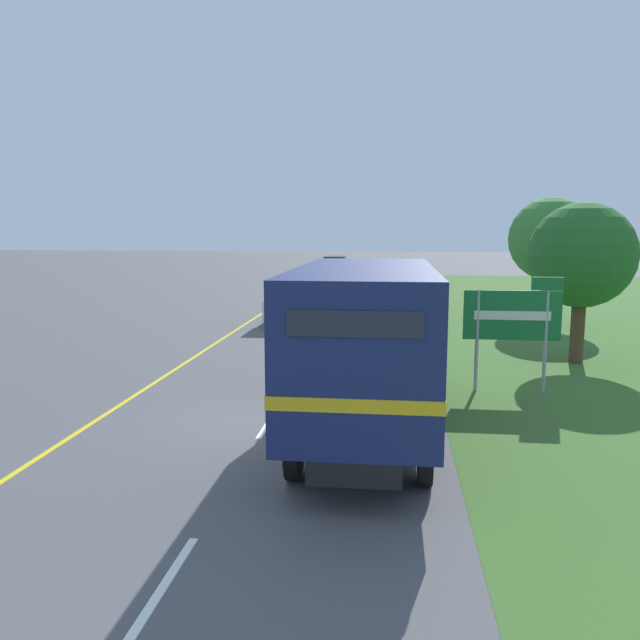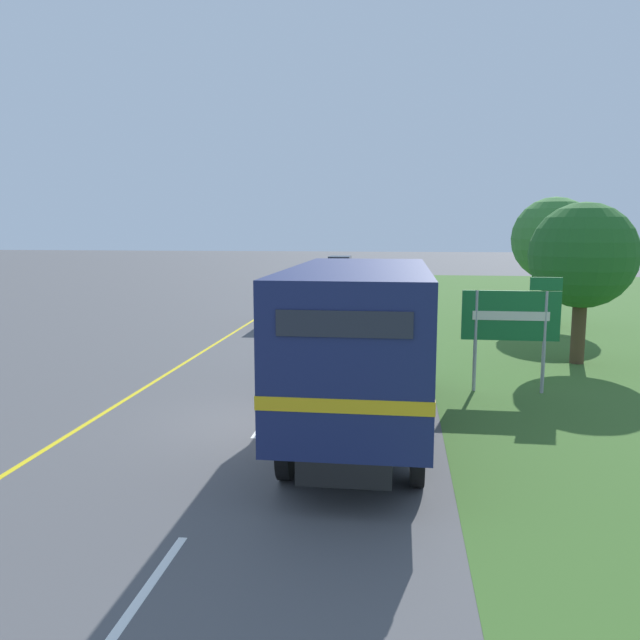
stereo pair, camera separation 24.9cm
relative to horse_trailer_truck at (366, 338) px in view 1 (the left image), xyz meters
The scene contains 15 objects.
ground_plane 2.83m from the horse_trailer_truck, behind, with size 200.00×200.00×0.00m, color #515154.
edge_line_yellow 14.60m from the horse_trailer_truck, 113.47° to the left, with size 0.12×60.94×0.01m, color yellow.
centre_dash_nearest 6.63m from the horse_trailer_truck, 109.01° to the right, with size 0.12×2.60×0.01m, color white.
centre_dash_near 2.88m from the horse_trailer_truck, 163.76° to the left, with size 0.12×2.60×0.01m, color white.
centre_dash_mid_a 7.73m from the horse_trailer_truck, 106.01° to the left, with size 0.12×2.60×0.01m, color white.
centre_dash_mid_b 14.09m from the horse_trailer_truck, 98.52° to the left, with size 0.12×2.60×0.01m, color white.
centre_dash_far 20.60m from the horse_trailer_truck, 95.78° to the left, with size 0.12×2.60×0.01m, color white.
centre_dash_farthest 27.15m from the horse_trailer_truck, 94.38° to the left, with size 0.12×2.60×0.01m, color white.
horse_trailer_truck is the anchor object (origin of this frame).
lead_car_white 14.68m from the horse_trailer_truck, 105.04° to the left, with size 1.80×3.90×1.90m.
lead_car_white_ahead 24.28m from the horse_trailer_truck, 90.38° to the left, with size 1.80×3.95×1.90m.
lead_car_grey_ahead 33.92m from the horse_trailer_truck, 96.24° to the left, with size 1.80×4.00×2.08m.
highway_sign 5.00m from the horse_trailer_truck, 45.34° to the left, with size 2.38×0.09×2.90m.
roadside_tree_near 9.64m from the horse_trailer_truck, 50.06° to the left, with size 3.15×3.15×4.86m.
roadside_tree_mid 16.61m from the horse_trailer_truck, 64.76° to the left, with size 3.46×3.46×5.38m.
Camera 1 is at (2.55, -12.46, 4.07)m, focal length 35.00 mm.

